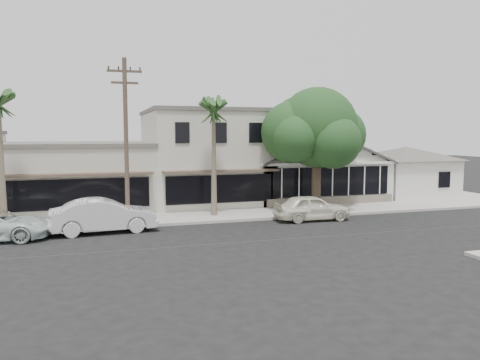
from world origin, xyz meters
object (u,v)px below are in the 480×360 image
object	(u,v)px
utility_pole	(126,138)
car_0	(312,208)
shade_tree	(315,130)
car_1	(104,216)

from	to	relation	value
utility_pole	car_0	size ratio (longest dim) A/B	2.04
shade_tree	car_1	bearing A→B (deg)	-167.18
car_0	shade_tree	distance (m)	5.71
utility_pole	shade_tree	size ratio (longest dim) A/B	1.12
car_0	car_1	distance (m)	11.64
car_0	shade_tree	xyz separation A→B (m)	(1.62, 3.10, 4.52)
utility_pole	shade_tree	bearing A→B (deg)	9.57
utility_pole	car_1	world-z (taller)	utility_pole
utility_pole	car_1	xyz separation A→B (m)	(-1.25, -0.99, -3.92)
car_0	car_1	xyz separation A→B (m)	(-11.64, 0.08, 0.12)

